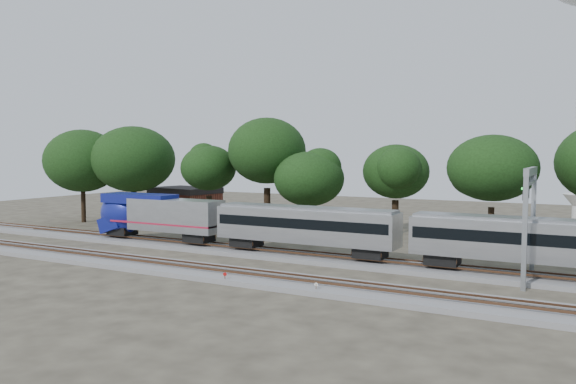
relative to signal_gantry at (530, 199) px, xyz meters
name	(u,v)px	position (x,y,z in m)	size (l,w,h in m)	color
ground	(221,264)	(-25.24, -6.00, -6.56)	(160.00, 160.00, 0.00)	#383328
track_far	(255,252)	(-25.24, 0.00, -6.36)	(160.00, 5.00, 0.73)	slate
track_near	(194,270)	(-25.24, -10.00, -6.36)	(160.00, 5.00, 0.73)	slate
switch_stand_red	(225,277)	(-20.53, -12.19, -5.97)	(0.29, 0.09, 0.92)	#512D19
switch_stand_white	(316,287)	(-12.97, -11.70, -6.01)	(0.27, 0.05, 0.86)	#512D19
switch_lever	(251,282)	(-18.80, -11.15, -6.41)	(0.50, 0.30, 0.30)	#512D19
signal_gantry	(530,199)	(0.00, 0.00, 0.00)	(0.63, 7.40, 9.00)	gray
brick_building	(185,202)	(-51.41, 21.73, -4.16)	(10.94, 8.53, 4.77)	brown
tree_0	(82,161)	(-61.06, 10.30, 2.41)	(9.13, 9.13, 12.88)	black
tree_1	(133,159)	(-53.30, 12.53, 2.67)	(9.40, 9.40, 13.26)	black
tree_2	(209,168)	(-40.90, 13.62, 1.54)	(8.26, 8.26, 11.64)	black
tree_3	(267,151)	(-32.59, 14.93, 3.83)	(10.58, 10.58, 14.91)	black
tree_4	(309,179)	(-26.03, 13.89, 0.38)	(7.08, 7.08, 9.99)	black
tree_5	(396,172)	(-17.25, 20.54, 1.23)	(7.94, 7.94, 11.20)	black
tree_6	(492,168)	(-4.56, 11.91, 2.04)	(8.76, 8.76, 12.35)	black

